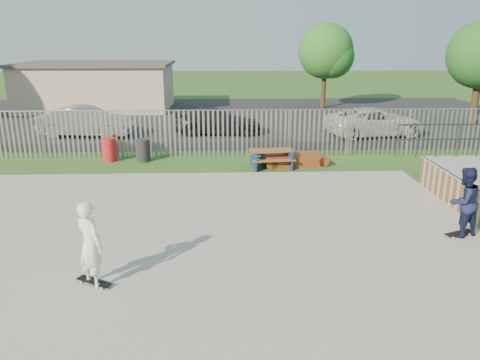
{
  "coord_description": "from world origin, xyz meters",
  "views": [
    {
      "loc": [
        0.82,
        -10.54,
        4.99
      ],
      "look_at": [
        1.27,
        2.0,
        1.1
      ],
      "focal_mm": 35.0,
      "sensor_mm": 36.0,
      "label": 1
    }
  ],
  "objects_px": {
    "car_dark": "(218,121)",
    "skater_white": "(90,244)",
    "trash_bin_grey": "(143,150)",
    "tree_mid": "(325,51)",
    "car_silver": "(86,122)",
    "picnic_table": "(271,158)",
    "skater_navy": "(464,202)",
    "funbox": "(294,160)",
    "trash_bin_red": "(109,150)",
    "car_white": "(375,122)"
  },
  "relations": [
    {
      "from": "car_dark",
      "to": "skater_white",
      "type": "relative_size",
      "value": 2.54
    },
    {
      "from": "trash_bin_grey",
      "to": "tree_mid",
      "type": "relative_size",
      "value": 0.16
    },
    {
      "from": "trash_bin_grey",
      "to": "car_silver",
      "type": "relative_size",
      "value": 0.2
    },
    {
      "from": "picnic_table",
      "to": "tree_mid",
      "type": "bearing_deg",
      "value": 65.36
    },
    {
      "from": "tree_mid",
      "to": "skater_white",
      "type": "bearing_deg",
      "value": -111.56
    },
    {
      "from": "picnic_table",
      "to": "trash_bin_grey",
      "type": "height_order",
      "value": "trash_bin_grey"
    },
    {
      "from": "car_dark",
      "to": "skater_navy",
      "type": "relative_size",
      "value": 2.54
    },
    {
      "from": "funbox",
      "to": "car_silver",
      "type": "relative_size",
      "value": 0.49
    },
    {
      "from": "trash_bin_red",
      "to": "trash_bin_grey",
      "type": "xyz_separation_m",
      "value": [
        1.41,
        -0.06,
        -0.03
      ]
    },
    {
      "from": "car_white",
      "to": "skater_navy",
      "type": "height_order",
      "value": "skater_navy"
    },
    {
      "from": "car_dark",
      "to": "car_white",
      "type": "height_order",
      "value": "car_white"
    },
    {
      "from": "car_silver",
      "to": "car_dark",
      "type": "distance_m",
      "value": 6.74
    },
    {
      "from": "skater_navy",
      "to": "car_white",
      "type": "bearing_deg",
      "value": -119.84
    },
    {
      "from": "trash_bin_red",
      "to": "car_silver",
      "type": "distance_m",
      "value": 5.44
    },
    {
      "from": "trash_bin_grey",
      "to": "picnic_table",
      "type": "bearing_deg",
      "value": -12.15
    },
    {
      "from": "trash_bin_red",
      "to": "trash_bin_grey",
      "type": "bearing_deg",
      "value": -2.36
    },
    {
      "from": "trash_bin_red",
      "to": "tree_mid",
      "type": "distance_m",
      "value": 18.91
    },
    {
      "from": "skater_navy",
      "to": "tree_mid",
      "type": "bearing_deg",
      "value": -114.61
    },
    {
      "from": "funbox",
      "to": "trash_bin_red",
      "type": "height_order",
      "value": "trash_bin_red"
    },
    {
      "from": "trash_bin_red",
      "to": "car_dark",
      "type": "bearing_deg",
      "value": 50.59
    },
    {
      "from": "funbox",
      "to": "trash_bin_grey",
      "type": "bearing_deg",
      "value": 162.12
    },
    {
      "from": "trash_bin_grey",
      "to": "skater_navy",
      "type": "bearing_deg",
      "value": -41.6
    },
    {
      "from": "car_white",
      "to": "skater_navy",
      "type": "relative_size",
      "value": 2.86
    },
    {
      "from": "trash_bin_grey",
      "to": "trash_bin_red",
      "type": "bearing_deg",
      "value": 177.64
    },
    {
      "from": "tree_mid",
      "to": "trash_bin_grey",
      "type": "bearing_deg",
      "value": -125.93
    },
    {
      "from": "car_dark",
      "to": "trash_bin_grey",
      "type": "bearing_deg",
      "value": 152.81
    },
    {
      "from": "car_silver",
      "to": "car_white",
      "type": "distance_m",
      "value": 14.82
    },
    {
      "from": "car_white",
      "to": "tree_mid",
      "type": "height_order",
      "value": "tree_mid"
    },
    {
      "from": "tree_mid",
      "to": "skater_navy",
      "type": "xyz_separation_m",
      "value": [
        -1.18,
        -22.6,
        -2.91
      ]
    },
    {
      "from": "picnic_table",
      "to": "trash_bin_grey",
      "type": "relative_size",
      "value": 1.98
    },
    {
      "from": "skater_white",
      "to": "trash_bin_red",
      "type": "bearing_deg",
      "value": -38.83
    },
    {
      "from": "car_silver",
      "to": "skater_navy",
      "type": "relative_size",
      "value": 2.61
    },
    {
      "from": "trash_bin_red",
      "to": "skater_white",
      "type": "distance_m",
      "value": 10.62
    },
    {
      "from": "car_silver",
      "to": "skater_navy",
      "type": "bearing_deg",
      "value": -130.09
    },
    {
      "from": "trash_bin_red",
      "to": "car_white",
      "type": "xyz_separation_m",
      "value": [
        12.52,
        4.63,
        0.24
      ]
    },
    {
      "from": "funbox",
      "to": "car_silver",
      "type": "height_order",
      "value": "car_silver"
    },
    {
      "from": "car_dark",
      "to": "skater_navy",
      "type": "bearing_deg",
      "value": -153.7
    },
    {
      "from": "picnic_table",
      "to": "car_white",
      "type": "relative_size",
      "value": 0.35
    },
    {
      "from": "skater_white",
      "to": "skater_navy",
      "type": "bearing_deg",
      "value": -126.11
    },
    {
      "from": "car_dark",
      "to": "skater_white",
      "type": "bearing_deg",
      "value": 173.27
    },
    {
      "from": "car_dark",
      "to": "car_white",
      "type": "xyz_separation_m",
      "value": [
        8.1,
        -0.76,
        0.05
      ]
    },
    {
      "from": "car_white",
      "to": "skater_white",
      "type": "height_order",
      "value": "skater_white"
    },
    {
      "from": "car_dark",
      "to": "car_white",
      "type": "distance_m",
      "value": 8.13
    },
    {
      "from": "trash_bin_grey",
      "to": "skater_white",
      "type": "height_order",
      "value": "skater_white"
    },
    {
      "from": "funbox",
      "to": "car_white",
      "type": "distance_m",
      "value": 7.48
    },
    {
      "from": "car_dark",
      "to": "funbox",
      "type": "bearing_deg",
      "value": -151.94
    },
    {
      "from": "tree_mid",
      "to": "skater_white",
      "type": "xyz_separation_m",
      "value": [
        -9.77,
        -24.73,
        -2.91
      ]
    },
    {
      "from": "skater_navy",
      "to": "trash_bin_grey",
      "type": "bearing_deg",
      "value": -63.21
    },
    {
      "from": "trash_bin_grey",
      "to": "tree_mid",
      "type": "distance_m",
      "value": 18.11
    },
    {
      "from": "picnic_table",
      "to": "funbox",
      "type": "relative_size",
      "value": 0.79
    }
  ]
}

